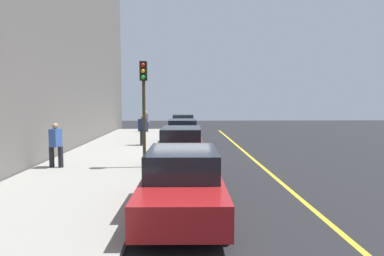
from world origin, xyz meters
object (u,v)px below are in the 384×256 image
(traffic_light_pole, at_px, (144,96))
(pedestrian_navy_coat, at_px, (143,129))
(parked_car_navy, at_px, (182,132))
(pedestrian_grey_coat, at_px, (146,121))
(rolling_suitcase, at_px, (145,128))
(parked_car_maroon, at_px, (181,146))
(parked_car_white, at_px, (183,124))
(parked_car_red, at_px, (182,182))
(pedestrian_blue_coat, at_px, (56,144))

(traffic_light_pole, bearing_deg, pedestrian_navy_coat, -172.58)
(parked_car_navy, xyz_separation_m, traffic_light_pole, (7.12, -1.40, 2.07))
(pedestrian_grey_coat, height_order, pedestrian_navy_coat, pedestrian_navy_coat)
(pedestrian_navy_coat, xyz_separation_m, rolling_suitcase, (-8.25, -0.79, -0.63))
(rolling_suitcase, bearing_deg, parked_car_maroon, 12.79)
(pedestrian_navy_coat, bearing_deg, parked_car_white, 164.17)
(parked_car_white, relative_size, traffic_light_pole, 1.21)
(parked_car_red, distance_m, pedestrian_navy_coat, 11.15)
(pedestrian_navy_coat, distance_m, pedestrian_blue_coat, 6.57)
(parked_car_white, height_order, rolling_suitcase, parked_car_white)
(parked_car_white, xyz_separation_m, rolling_suitcase, (-0.28, -3.05, -0.34))
(pedestrian_grey_coat, bearing_deg, traffic_light_pole, 6.08)
(parked_car_navy, relative_size, pedestrian_blue_coat, 2.59)
(pedestrian_blue_coat, bearing_deg, traffic_light_pole, 88.90)
(pedestrian_grey_coat, bearing_deg, parked_car_red, 8.85)
(parked_car_white, bearing_deg, pedestrian_blue_coat, -18.73)
(parked_car_maroon, relative_size, pedestrian_blue_coat, 2.83)
(parked_car_red, bearing_deg, pedestrian_blue_coat, -135.67)
(parked_car_navy, distance_m, parked_car_red, 11.90)
(parked_car_navy, bearing_deg, parked_car_red, 0.18)
(parked_car_navy, xyz_separation_m, parked_car_red, (11.90, 0.04, 0.00))
(pedestrian_grey_coat, height_order, rolling_suitcase, pedestrian_grey_coat)
(parked_car_red, bearing_deg, parked_car_maroon, -179.41)
(parked_car_navy, xyz_separation_m, pedestrian_blue_coat, (7.06, -4.70, 0.28))
(parked_car_navy, bearing_deg, traffic_light_pole, -11.09)
(parked_car_maroon, bearing_deg, pedestrian_blue_coat, -74.42)
(pedestrian_blue_coat, bearing_deg, parked_car_navy, 146.35)
(rolling_suitcase, bearing_deg, pedestrian_grey_coat, 13.03)
(parked_car_red, xyz_separation_m, pedestrian_grey_coat, (-18.72, -2.92, 0.26))
(parked_car_navy, height_order, parked_car_red, same)
(pedestrian_blue_coat, distance_m, rolling_suitcase, 14.44)
(parked_car_white, xyz_separation_m, pedestrian_grey_coat, (0.17, -2.94, 0.26))
(parked_car_white, xyz_separation_m, pedestrian_blue_coat, (14.05, -4.76, 0.28))
(pedestrian_grey_coat, bearing_deg, pedestrian_blue_coat, -7.46)
(pedestrian_blue_coat, height_order, rolling_suitcase, pedestrian_blue_coat)
(parked_car_maroon, distance_m, rolling_suitcase, 13.36)
(parked_car_navy, xyz_separation_m, rolling_suitcase, (-7.27, -2.98, -0.34))
(parked_car_navy, height_order, pedestrian_navy_coat, pedestrian_navy_coat)
(parked_car_maroon, distance_m, pedestrian_blue_coat, 4.86)
(traffic_light_pole, xyz_separation_m, rolling_suitcase, (-14.39, -1.59, -2.41))
(parked_car_maroon, height_order, rolling_suitcase, parked_car_maroon)
(parked_car_maroon, relative_size, parked_car_red, 1.07)
(parked_car_maroon, xyz_separation_m, parked_car_red, (6.15, 0.06, -0.00))
(pedestrian_blue_coat, bearing_deg, parked_car_white, 161.27)
(parked_car_maroon, xyz_separation_m, pedestrian_blue_coat, (1.30, -4.67, 0.28))
(parked_car_maroon, bearing_deg, parked_car_navy, 179.74)
(parked_car_red, relative_size, pedestrian_navy_coat, 2.63)
(pedestrian_blue_coat, bearing_deg, parked_car_maroon, 105.58)
(pedestrian_blue_coat, height_order, traffic_light_pole, traffic_light_pole)
(parked_car_white, bearing_deg, parked_car_navy, -0.54)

